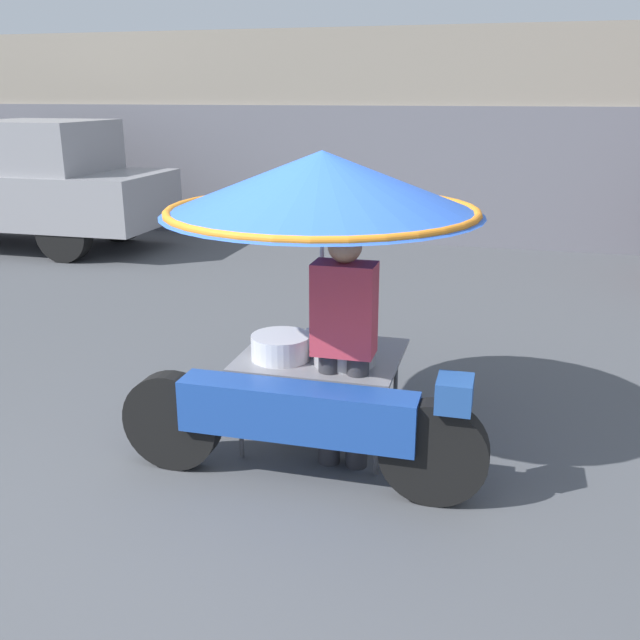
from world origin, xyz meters
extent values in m
plane|color=#4C4F54|center=(0.00, 0.00, 0.00)|extent=(36.00, 36.00, 0.00)
cube|color=gray|center=(0.00, 8.92, 1.62)|extent=(28.00, 2.00, 3.24)
cube|color=slate|center=(0.00, 7.89, 1.05)|extent=(23.80, 0.06, 2.10)
cylinder|color=black|center=(1.17, 0.42, 0.32)|extent=(0.63, 0.14, 0.63)
cylinder|color=black|center=(-0.47, 0.42, 0.32)|extent=(0.63, 0.14, 0.63)
cube|color=#1E479E|center=(0.35, 0.42, 0.48)|extent=(1.45, 0.24, 0.32)
cube|color=#234C93|center=(1.26, 0.42, 0.70)|extent=(0.20, 0.24, 0.18)
cylinder|color=black|center=(0.35, 1.28, 0.29)|extent=(0.57, 0.14, 0.57)
cylinder|color=#515156|center=(0.79, 0.64, 0.31)|extent=(0.03, 0.03, 0.62)
cylinder|color=#515156|center=(0.79, 1.39, 0.31)|extent=(0.03, 0.03, 0.62)
cylinder|color=#515156|center=(-0.10, 0.64, 0.31)|extent=(0.03, 0.03, 0.62)
cylinder|color=#515156|center=(-0.10, 1.39, 0.31)|extent=(0.03, 0.03, 0.62)
cube|color=gray|center=(0.35, 1.01, 0.63)|extent=(1.05, 0.88, 0.02)
cylinder|color=#B2B2B7|center=(0.35, 1.01, 1.10)|extent=(0.03, 0.03, 0.94)
cone|color=blue|center=(0.35, 1.01, 1.77)|extent=(2.02, 2.02, 0.39)
torus|color=orange|center=(0.35, 1.01, 1.59)|extent=(1.97, 1.97, 0.05)
cylinder|color=silver|center=(0.11, 0.86, 0.71)|extent=(0.39, 0.39, 0.16)
cylinder|color=#939399|center=(0.53, 0.88, 0.71)|extent=(0.40, 0.40, 0.16)
cylinder|color=silver|center=(0.29, 1.19, 0.68)|extent=(0.29, 0.29, 0.08)
cylinder|color=#2D2D33|center=(0.47, 0.72, 0.38)|extent=(0.14, 0.14, 0.76)
cylinder|color=#2D2D33|center=(0.65, 0.72, 0.38)|extent=(0.14, 0.14, 0.76)
cube|color=#C13847|center=(0.56, 0.72, 1.05)|extent=(0.38, 0.22, 0.57)
sphere|color=#A87A5B|center=(0.56, 0.72, 1.44)|extent=(0.21, 0.21, 0.21)
cylinder|color=black|center=(-4.55, 5.37, 0.39)|extent=(0.78, 0.24, 0.78)
cylinder|color=black|center=(-4.55, 6.89, 0.39)|extent=(0.78, 0.24, 0.78)
cube|color=#939399|center=(-6.12, 6.13, 0.78)|extent=(5.24, 1.79, 0.78)
cube|color=#939399|center=(-5.28, 6.13, 1.54)|extent=(1.78, 1.65, 0.74)
camera|label=1|loc=(1.47, -3.30, 2.30)|focal=40.00mm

